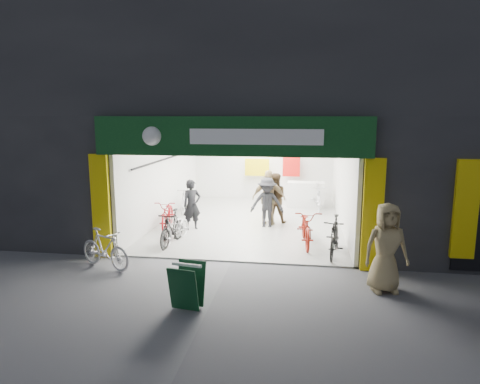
% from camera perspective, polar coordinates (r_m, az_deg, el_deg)
% --- Properties ---
extents(ground, '(60.00, 60.00, 0.00)m').
position_cam_1_polar(ground, '(10.53, -1.18, -9.36)').
color(ground, '#56565B').
rests_on(ground, ground).
extents(building, '(17.00, 10.27, 8.00)m').
position_cam_1_polar(building, '(14.80, 5.64, 13.25)').
color(building, '#232326').
rests_on(building, ground).
extents(bike_left_front, '(0.80, 1.72, 0.87)m').
position_cam_1_polar(bike_left_front, '(12.08, -8.57, -4.72)').
color(bike_left_front, '#BCBCC1').
rests_on(bike_left_front, ground).
extents(bike_left_midfront, '(0.59, 1.65, 0.97)m').
position_cam_1_polar(bike_left_midfront, '(11.85, -9.07, -4.78)').
color(bike_left_midfront, black).
rests_on(bike_left_midfront, ground).
extents(bike_left_midback, '(0.85, 1.83, 0.93)m').
position_cam_1_polar(bike_left_midback, '(13.64, -9.60, -2.89)').
color(bike_left_midback, maroon).
rests_on(bike_left_midback, ground).
extents(bike_left_back, '(0.54, 1.64, 0.98)m').
position_cam_1_polar(bike_left_back, '(15.62, -7.21, -1.05)').
color(bike_left_back, '#ABABB0').
rests_on(bike_left_back, ground).
extents(bike_right_front, '(0.75, 1.74, 1.01)m').
position_cam_1_polar(bike_right_front, '(11.09, 12.48, -5.82)').
color(bike_right_front, black).
rests_on(bike_right_front, ground).
extents(bike_right_mid, '(0.84, 2.02, 1.04)m').
position_cam_1_polar(bike_right_mid, '(11.84, 8.83, -4.61)').
color(bike_right_mid, maroon).
rests_on(bike_right_mid, ground).
extents(bike_right_back, '(0.60, 1.75, 1.04)m').
position_cam_1_polar(bike_right_back, '(16.00, 10.34, -0.75)').
color(bike_right_back, '#BBBBC0').
rests_on(bike_right_back, ground).
extents(parked_bike, '(1.60, 1.04, 0.94)m').
position_cam_1_polar(parked_bike, '(10.50, -17.57, -7.21)').
color(parked_bike, silver).
rests_on(parked_bike, ground).
extents(customer_a, '(0.69, 0.65, 1.59)m').
position_cam_1_polar(customer_a, '(13.20, -6.43, -1.78)').
color(customer_a, black).
rests_on(customer_a, ground).
extents(customer_b, '(0.88, 0.72, 1.67)m').
position_cam_1_polar(customer_b, '(14.03, 4.61, -0.85)').
color(customer_b, '#392A1A').
rests_on(customer_b, ground).
extents(customer_c, '(1.07, 0.66, 1.61)m').
position_cam_1_polar(customer_c, '(13.42, 3.63, -1.48)').
color(customer_c, black).
rests_on(customer_c, ground).
extents(customer_d, '(1.08, 0.49, 1.80)m').
position_cam_1_polar(customer_d, '(13.66, 3.86, -0.85)').
color(customer_d, '#947D56').
rests_on(customer_d, ground).
extents(pedestrian_near, '(0.99, 0.75, 1.83)m').
position_cam_1_polar(pedestrian_near, '(9.11, 18.91, -7.04)').
color(pedestrian_near, '#958257').
rests_on(pedestrian_near, ground).
extents(sandwich_board, '(0.62, 0.64, 0.84)m').
position_cam_1_polar(sandwich_board, '(8.06, -7.06, -12.21)').
color(sandwich_board, '#0D371B').
rests_on(sandwich_board, ground).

